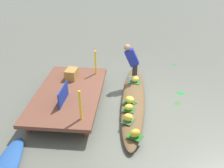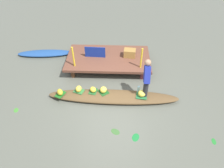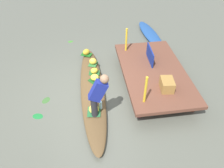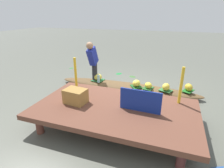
% 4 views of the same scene
% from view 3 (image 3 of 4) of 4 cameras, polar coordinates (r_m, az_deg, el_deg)
% --- Properties ---
extents(canal_water, '(40.00, 40.00, 0.00)m').
position_cam_3_polar(canal_water, '(6.49, -4.90, -2.34)').
color(canal_water, '#5A5D52').
rests_on(canal_water, ground).
extents(dock_platform, '(3.20, 1.80, 0.43)m').
position_cam_3_polar(dock_platform, '(6.73, 10.43, 2.97)').
color(dock_platform, brown).
rests_on(dock_platform, ground).
extents(vendor_boat, '(4.29, 0.71, 0.21)m').
position_cam_3_polar(vendor_boat, '(6.42, -4.95, -1.66)').
color(vendor_boat, brown).
rests_on(vendor_boat, ground).
extents(moored_boat, '(2.35, 0.72, 0.18)m').
position_cam_3_polar(moored_boat, '(9.28, 9.63, 12.25)').
color(moored_boat, '#224B8F').
rests_on(moored_boat, ground).
extents(leaf_mat_0, '(0.38, 0.37, 0.01)m').
position_cam_3_polar(leaf_mat_0, '(5.69, -4.54, -6.99)').
color(leaf_mat_0, '#266839').
rests_on(leaf_mat_0, vendor_boat).
extents(banana_bunch_0, '(0.26, 0.27, 0.20)m').
position_cam_3_polar(banana_bunch_0, '(5.62, -4.59, -6.31)').
color(banana_bunch_0, yellow).
rests_on(banana_bunch_0, vendor_boat).
extents(leaf_mat_1, '(0.36, 0.41, 0.01)m').
position_cam_3_polar(leaf_mat_1, '(7.73, -6.44, 7.42)').
color(leaf_mat_1, '#1D651F').
rests_on(leaf_mat_1, vendor_boat).
extents(banana_bunch_1, '(0.28, 0.30, 0.20)m').
position_cam_3_polar(banana_bunch_1, '(7.67, -6.50, 8.03)').
color(banana_bunch_1, gold).
rests_on(banana_bunch_1, vendor_boat).
extents(leaf_mat_2, '(0.30, 0.36, 0.01)m').
position_cam_3_polar(leaf_mat_2, '(6.87, -4.46, 2.82)').
color(leaf_mat_2, '#235D2A').
rests_on(leaf_mat_2, vendor_boat).
extents(banana_bunch_2, '(0.28, 0.29, 0.17)m').
position_cam_3_polar(banana_bunch_2, '(6.82, -4.50, 3.37)').
color(banana_bunch_2, yellow).
rests_on(banana_bunch_2, vendor_boat).
extents(leaf_mat_3, '(0.42, 0.43, 0.01)m').
position_cam_3_polar(leaf_mat_3, '(6.60, -4.32, 1.02)').
color(leaf_mat_3, '#1D5220').
rests_on(leaf_mat_3, vendor_boat).
extents(banana_bunch_3, '(0.25, 0.27, 0.19)m').
position_cam_3_polar(banana_bunch_3, '(6.54, -4.36, 1.67)').
color(banana_bunch_3, '#F9DD47').
rests_on(banana_bunch_3, vendor_boat).
extents(leaf_mat_4, '(0.40, 0.35, 0.01)m').
position_cam_3_polar(leaf_mat_4, '(7.25, -4.79, 5.08)').
color(leaf_mat_4, '#327238').
rests_on(leaf_mat_4, vendor_boat).
extents(banana_bunch_4, '(0.23, 0.27, 0.20)m').
position_cam_3_polar(banana_bunch_4, '(7.19, -4.83, 5.72)').
color(banana_bunch_4, yellow).
rests_on(banana_bunch_4, vendor_boat).
extents(vendor_person, '(0.20, 0.49, 1.21)m').
position_cam_3_polar(vendor_person, '(5.14, -3.57, -2.51)').
color(vendor_person, '#28282D').
rests_on(vendor_person, vendor_boat).
extents(water_bottle, '(0.08, 0.08, 0.24)m').
position_cam_3_polar(water_bottle, '(5.69, -2.88, -5.33)').
color(water_bottle, '#AADCE7').
rests_on(water_bottle, vendor_boat).
extents(market_banner, '(0.78, 0.06, 0.43)m').
position_cam_3_polar(market_banner, '(6.96, 9.55, 7.24)').
color(market_banner, navy).
rests_on(market_banner, dock_platform).
extents(railing_post_west, '(0.06, 0.06, 0.77)m').
position_cam_3_polar(railing_post_west, '(7.31, 3.62, 11.06)').
color(railing_post_west, yellow).
rests_on(railing_post_west, dock_platform).
extents(railing_post_east, '(0.06, 0.06, 0.77)m').
position_cam_3_polar(railing_post_east, '(5.42, 8.43, -1.47)').
color(railing_post_east, yellow).
rests_on(railing_post_east, dock_platform).
extents(produce_crate, '(0.47, 0.37, 0.30)m').
position_cam_3_polar(produce_crate, '(6.04, 13.68, -0.14)').
color(produce_crate, olive).
rests_on(produce_crate, dock_platform).
extents(drifting_plant_1, '(0.20, 0.24, 0.01)m').
position_cam_3_polar(drifting_plant_1, '(8.97, -10.39, 10.48)').
color(drifting_plant_1, '#408630').
rests_on(drifting_plant_1, ground).
extents(drifting_plant_2, '(0.33, 0.30, 0.01)m').
position_cam_3_polar(drifting_plant_2, '(6.52, -16.27, -3.94)').
color(drifting_plant_2, '#3B6730').
rests_on(drifting_plant_2, ground).
extents(drifting_plant_3, '(0.28, 0.33, 0.01)m').
position_cam_3_polar(drifting_plant_3, '(6.16, -18.18, -7.72)').
color(drifting_plant_3, '#1C7934').
rests_on(drifting_plant_3, ground).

